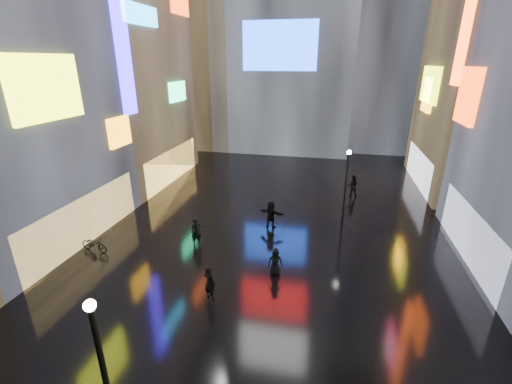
% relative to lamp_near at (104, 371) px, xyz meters
% --- Properties ---
extents(ground, '(140.00, 140.00, 0.00)m').
position_rel_lamp_near_xyz_m(ground, '(2.22, 16.40, -2.94)').
color(ground, black).
rests_on(ground, ground).
extents(building_left_far, '(10.28, 12.00, 22.00)m').
position_rel_lamp_near_xyz_m(building_left_far, '(-13.76, 22.40, 8.04)').
color(building_left_far, black).
rests_on(building_left_far, ground).
extents(tower_flank_right, '(12.00, 12.00, 34.00)m').
position_rel_lamp_near_xyz_m(tower_flank_right, '(11.22, 42.40, 14.06)').
color(tower_flank_right, black).
rests_on(tower_flank_right, ground).
extents(tower_flank_left, '(10.00, 10.00, 26.00)m').
position_rel_lamp_near_xyz_m(tower_flank_left, '(-11.78, 38.40, 10.06)').
color(tower_flank_left, black).
rests_on(tower_flank_left, ground).
extents(lamp_near, '(0.30, 0.30, 5.20)m').
position_rel_lamp_near_xyz_m(lamp_near, '(0.00, 0.00, 0.00)').
color(lamp_near, black).
rests_on(lamp_near, ground).
extents(lamp_far, '(0.30, 0.30, 5.20)m').
position_rel_lamp_near_xyz_m(lamp_far, '(6.53, 16.48, 0.00)').
color(lamp_far, black).
rests_on(lamp_far, ground).
extents(pedestrian_4, '(0.82, 0.61, 1.53)m').
position_rel_lamp_near_xyz_m(pedestrian_4, '(3.01, 9.49, -2.18)').
color(pedestrian_4, black).
rests_on(pedestrian_4, ground).
extents(pedestrian_5, '(1.82, 0.96, 1.87)m').
position_rel_lamp_near_xyz_m(pedestrian_5, '(1.81, 14.85, -2.01)').
color(pedestrian_5, black).
rests_on(pedestrian_5, ground).
extents(pedestrian_6, '(0.78, 0.74, 1.79)m').
position_rel_lamp_near_xyz_m(pedestrian_6, '(-2.18, 11.53, -2.05)').
color(pedestrian_6, black).
rests_on(pedestrian_6, ground).
extents(pedestrian_7, '(0.90, 0.71, 1.81)m').
position_rel_lamp_near_xyz_m(pedestrian_7, '(7.38, 21.91, -2.04)').
color(pedestrian_7, black).
rests_on(pedestrian_7, ground).
extents(umbrella_2, '(1.37, 1.37, 0.88)m').
position_rel_lamp_near_xyz_m(umbrella_2, '(3.01, 9.49, -0.98)').
color(umbrella_2, black).
rests_on(umbrella_2, pedestrian_4).
extents(bicycle, '(1.87, 0.86, 0.94)m').
position_rel_lamp_near_xyz_m(bicycle, '(-7.78, 9.50, -2.47)').
color(bicycle, black).
rests_on(bicycle, ground).
extents(pedestrian_8, '(0.77, 0.67, 1.78)m').
position_rel_lamp_near_xyz_m(pedestrian_8, '(0.35, 6.89, -2.06)').
color(pedestrian_8, black).
rests_on(pedestrian_8, ground).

